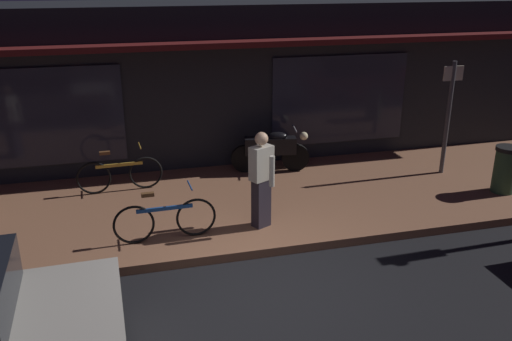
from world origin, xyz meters
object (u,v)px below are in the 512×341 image
Objects in this scene: sign_post at (449,111)px; bicycle_parked at (165,219)px; trash_bin at (505,169)px; motorcycle at (272,149)px; bicycle_extra at (120,174)px; person_bystander at (261,178)px.

bicycle_parked is at bearing -165.01° from sign_post.
trash_bin is (6.65, 0.37, 0.11)m from bicycle_parked.
trash_bin is at bearing -66.33° from sign_post.
trash_bin is (4.09, -2.27, -0.03)m from motorcycle.
motorcycle reaches higher than trash_bin.
motorcycle is 3.78m from sign_post.
bicycle_extra is 0.69× the size of sign_post.
person_bystander is (-0.93, -2.54, 0.38)m from motorcycle.
bicycle_parked is at bearing -176.86° from trash_bin.
sign_post reaches higher than trash_bin.
sign_post is 1.64m from trash_bin.
trash_bin is at bearing 3.05° from person_bystander.
sign_post is at bearing 18.96° from person_bystander.
person_bystander is 5.04m from trash_bin.
sign_post is at bearing 14.99° from bicycle_parked.
person_bystander is at bearing 3.44° from bicycle_parked.
bicycle_parked is 1.79× the size of trash_bin.
bicycle_parked is at bearing -176.56° from person_bystander.
bicycle_parked is 6.66m from trash_bin.
bicycle_parked is 2.39m from bicycle_extra.
sign_post reaches higher than bicycle_parked.
bicycle_extra is at bearing 136.04° from person_bystander.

